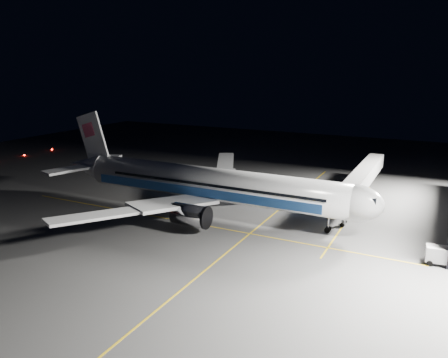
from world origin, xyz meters
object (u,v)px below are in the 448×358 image
(safety_cone_a, at_px, (234,192))
(service_truck, at_px, (445,256))
(safety_cone_c, at_px, (260,203))
(baggage_tug, at_px, (221,185))
(safety_cone_b, at_px, (234,198))
(airliner, at_px, (206,184))
(jet_bridge, at_px, (361,179))

(safety_cone_a, bearing_deg, service_truck, -24.63)
(safety_cone_c, bearing_deg, baggage_tug, 150.74)
(safety_cone_b, bearing_deg, safety_cone_c, -8.12)
(service_truck, xyz_separation_m, safety_cone_c, (-30.81, 12.92, -1.02))
(airliner, relative_size, safety_cone_c, 112.77)
(airliner, xyz_separation_m, jet_bridge, (23.08, 18.06, -0.58))
(baggage_tug, bearing_deg, service_truck, -37.31)
(jet_bridge, distance_m, service_truck, 27.38)
(service_truck, height_order, safety_cone_b, service_truck)
(safety_cone_b, distance_m, safety_cone_c, 5.82)
(jet_bridge, height_order, safety_cone_c, jet_bridge)
(baggage_tug, bearing_deg, safety_cone_b, -56.83)
(jet_bridge, relative_size, baggage_tug, 11.94)
(jet_bridge, distance_m, safety_cone_c, 19.41)
(airliner, xyz_separation_m, safety_cone_c, (6.97, 8.12, -4.89))
(baggage_tug, bearing_deg, safety_cone_a, -37.00)
(service_truck, relative_size, safety_cone_b, 7.30)
(safety_cone_b, bearing_deg, service_truck, -20.59)
(baggage_tug, height_order, safety_cone_c, baggage_tug)
(service_truck, distance_m, safety_cone_a, 42.36)
(baggage_tug, xyz_separation_m, safety_cone_b, (5.88, -5.70, -0.51))
(service_truck, distance_m, safety_cone_c, 33.43)
(safety_cone_b, bearing_deg, jet_bridge, 22.63)
(airliner, xyz_separation_m, service_truck, (37.78, -4.80, -3.87))
(service_truck, bearing_deg, safety_cone_b, 154.48)
(jet_bridge, xyz_separation_m, safety_cone_c, (-16.11, -9.94, -4.31))
(safety_cone_a, bearing_deg, safety_cone_c, -31.65)
(service_truck, height_order, baggage_tug, service_truck)
(airliner, distance_m, safety_cone_c, 11.76)
(airliner, relative_size, baggage_tug, 21.34)
(service_truck, bearing_deg, baggage_tug, 150.47)
(baggage_tug, relative_size, safety_cone_a, 5.37)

